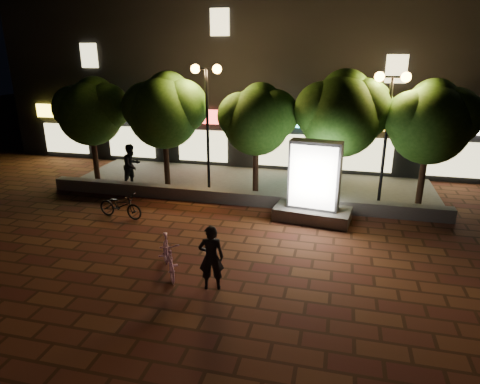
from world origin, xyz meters
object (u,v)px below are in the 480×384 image
(tree_far_right, at_px, (432,120))
(ad_kiosk, at_px, (314,189))
(tree_left, at_px, (165,108))
(tree_right, at_px, (343,111))
(rider, at_px, (211,257))
(scooter_pink, at_px, (168,256))
(tree_mid, at_px, (258,117))
(street_lamp_left, at_px, (207,96))
(tree_far_left, at_px, (92,109))
(pedestrian, at_px, (132,165))
(scooter_parked, at_px, (120,206))
(street_lamp_right, at_px, (390,105))

(tree_far_right, height_order, ad_kiosk, tree_far_right)
(tree_left, bearing_deg, tree_right, 0.00)
(rider, bearing_deg, scooter_pink, -32.15)
(tree_mid, relative_size, rider, 2.57)
(street_lamp_left, bearing_deg, tree_far_left, 177.24)
(tree_right, bearing_deg, tree_far_right, -0.00)
(tree_far_left, height_order, pedestrian, tree_far_left)
(ad_kiosk, distance_m, scooter_pink, 5.97)
(tree_mid, distance_m, ad_kiosk, 4.05)
(tree_left, relative_size, street_lamp_left, 0.94)
(scooter_parked, xyz_separation_m, pedestrian, (-1.19, 3.26, 0.56))
(street_lamp_right, bearing_deg, tree_right, 170.90)
(street_lamp_left, relative_size, scooter_pink, 2.92)
(tree_far_left, distance_m, street_lamp_left, 5.50)
(tree_far_left, height_order, street_lamp_right, street_lamp_right)
(tree_right, distance_m, scooter_parked, 9.05)
(tree_right, xyz_separation_m, ad_kiosk, (-0.79, -2.41, -2.40))
(tree_left, bearing_deg, street_lamp_right, -1.68)
(ad_kiosk, height_order, rider, ad_kiosk)
(tree_right, relative_size, scooter_parked, 2.87)
(tree_mid, bearing_deg, tree_far_right, 0.00)
(rider, bearing_deg, tree_mid, -101.73)
(tree_mid, xyz_separation_m, street_lamp_left, (-2.05, -0.26, 0.81))
(tree_far_left, height_order, tree_left, tree_left)
(scooter_parked, bearing_deg, tree_mid, -40.80)
(street_lamp_left, bearing_deg, scooter_parked, -121.49)
(rider, height_order, scooter_parked, rider)
(tree_mid, distance_m, tree_right, 3.32)
(tree_mid, relative_size, ad_kiosk, 1.56)
(pedestrian, bearing_deg, street_lamp_left, -64.77)
(tree_left, xyz_separation_m, scooter_parked, (-0.26, -3.87, -2.98))
(tree_far_left, height_order, tree_far_right, tree_far_right)
(scooter_parked, bearing_deg, rider, -122.16)
(tree_far_right, bearing_deg, street_lamp_right, -170.39)
(tree_mid, distance_m, street_lamp_left, 2.22)
(tree_far_left, xyz_separation_m, street_lamp_right, (12.45, -0.26, 0.60))
(tree_mid, distance_m, tree_far_right, 6.50)
(tree_left, distance_m, street_lamp_right, 8.96)
(tree_mid, xyz_separation_m, tree_far_right, (6.50, 0.00, 0.15))
(tree_mid, distance_m, street_lamp_right, 5.00)
(tree_mid, height_order, rider, tree_mid)
(tree_far_right, bearing_deg, scooter_parked, -160.23)
(street_lamp_left, height_order, street_lamp_right, street_lamp_left)
(street_lamp_right, distance_m, scooter_pink, 9.73)
(scooter_pink, bearing_deg, ad_kiosk, 21.87)
(tree_mid, xyz_separation_m, scooter_parked, (-4.26, -3.87, -2.75))
(pedestrian, bearing_deg, scooter_pink, -126.61)
(tree_far_right, distance_m, scooter_pink, 10.77)
(ad_kiosk, xyz_separation_m, scooter_pink, (-3.52, -4.78, -0.63))
(tree_far_right, xyz_separation_m, rider, (-6.14, -7.63, -2.49))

